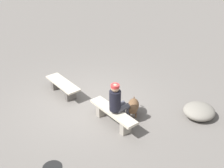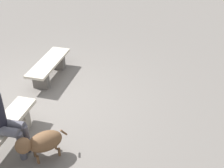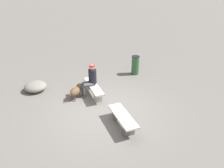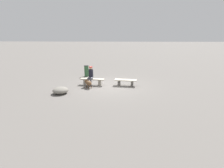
{
  "view_description": "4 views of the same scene",
  "coord_description": "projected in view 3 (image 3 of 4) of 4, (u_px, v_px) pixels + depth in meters",
  "views": [
    {
      "loc": [
        5.94,
        -4.98,
        5.09
      ],
      "look_at": [
        0.27,
        0.82,
        0.53
      ],
      "focal_mm": 47.03,
      "sensor_mm": 36.0,
      "label": 1
    },
    {
      "loc": [
        4.64,
        2.15,
        3.62
      ],
      "look_at": [
        -0.07,
        1.51,
        0.59
      ],
      "focal_mm": 47.19,
      "sensor_mm": 36.0,
      "label": 2
    },
    {
      "loc": [
        -6.12,
        3.04,
        4.56
      ],
      "look_at": [
        0.98,
        -0.85,
        0.46
      ],
      "focal_mm": 35.68,
      "sensor_mm": 36.0,
      "label": 3
    },
    {
      "loc": [
        -0.95,
        11.5,
        3.31
      ],
      "look_at": [
        -0.23,
        1.16,
        0.45
      ],
      "focal_mm": 27.74,
      "sensor_mm": 36.0,
      "label": 4
    }
  ],
  "objects": [
    {
      "name": "boulder",
      "position": [
        35.0,
        86.0,
        9.46
      ],
      "size": [
        1.23,
        1.25,
        0.39
      ],
      "primitive_type": "ellipsoid",
      "rotation": [
        0.0,
        0.0,
        4.22
      ],
      "color": "gray",
      "rests_on": "ground"
    },
    {
      "name": "ground",
      "position": [
        105.0,
        112.0,
        8.16
      ],
      "size": [
        210.0,
        210.0,
        0.06
      ],
      "primitive_type": "cube",
      "color": "slate"
    },
    {
      "name": "dog",
      "position": [
        76.0,
        91.0,
        8.85
      ],
      "size": [
        0.63,
        0.72,
        0.51
      ],
      "rotation": [
        0.0,
        0.0,
        5.36
      ],
      "color": "brown",
      "rests_on": "ground"
    },
    {
      "name": "trash_bin",
      "position": [
        135.0,
        65.0,
        10.89
      ],
      "size": [
        0.39,
        0.39,
        0.93
      ],
      "color": "#2D5633",
      "rests_on": "ground"
    },
    {
      "name": "bench_right",
      "position": [
        94.0,
        88.0,
        9.04
      ],
      "size": [
        1.73,
        0.57,
        0.46
      ],
      "rotation": [
        0.0,
        0.0,
        -0.12
      ],
      "color": "gray",
      "rests_on": "ground"
    },
    {
      "name": "bench_left",
      "position": [
        123.0,
        119.0,
        7.21
      ],
      "size": [
        1.55,
        0.63,
        0.43
      ],
      "rotation": [
        0.0,
        0.0,
        -0.12
      ],
      "color": "#605B56",
      "rests_on": "ground"
    },
    {
      "name": "seated_person",
      "position": [
        91.0,
        78.0,
        8.88
      ],
      "size": [
        0.36,
        0.63,
        1.33
      ],
      "rotation": [
        0.0,
        0.0,
        -0.09
      ],
      "color": "black",
      "rests_on": "ground"
    }
  ]
}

